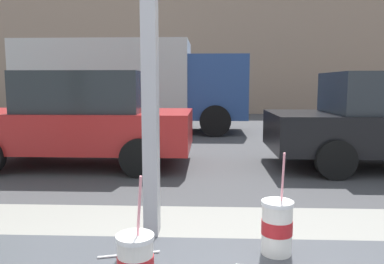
{
  "coord_description": "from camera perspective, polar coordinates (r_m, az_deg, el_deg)",
  "views": [
    {
      "loc": [
        0.2,
        -1.21,
        1.51
      ],
      "look_at": [
        0.02,
        3.05,
        0.97
      ],
      "focal_mm": 35.47,
      "sensor_mm": 36.0,
      "label": 1
    }
  ],
  "objects": [
    {
      "name": "building_facade_far",
      "position": [
        19.75,
        1.85,
        11.95
      ],
      "size": [
        28.0,
        1.2,
        6.23
      ],
      "primitive_type": "cube",
      "color": "gray",
      "rests_on": "ground"
    },
    {
      "name": "loose_straw",
      "position": [
        1.25,
        -9.43,
        -17.71
      ],
      "size": [
        0.19,
        0.06,
        0.01
      ],
      "primitive_type": "cylinder",
      "rotation": [
        0.0,
        1.57,
        0.26
      ],
      "color": "white",
      "rests_on": "window_counter"
    },
    {
      "name": "box_truck",
      "position": [
        12.1,
        -9.24,
        7.38
      ],
      "size": [
        6.94,
        2.44,
        2.8
      ],
      "color": "beige",
      "rests_on": "ground"
    },
    {
      "name": "ground_plane",
      "position": [
        9.34,
        1.15,
        -2.04
      ],
      "size": [
        60.0,
        60.0,
        0.0
      ],
      "primitive_type": "plane",
      "color": "#424244"
    },
    {
      "name": "soda_cup_right",
      "position": [
        1.03,
        -8.49,
        -18.75
      ],
      "size": [
        0.1,
        0.1,
        0.31
      ],
      "color": "silver",
      "rests_on": "window_counter"
    },
    {
      "name": "parked_car_red",
      "position": [
        7.3,
        -16.25,
        1.96
      ],
      "size": [
        4.12,
        2.02,
        1.73
      ],
      "color": "red",
      "rests_on": "ground"
    },
    {
      "name": "soda_cup_left",
      "position": [
        1.24,
        12.65,
        -13.69
      ],
      "size": [
        0.1,
        0.1,
        0.33
      ],
      "color": "white",
      "rests_on": "window_counter"
    }
  ]
}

